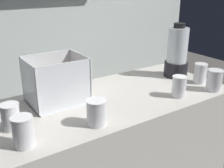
{
  "coord_description": "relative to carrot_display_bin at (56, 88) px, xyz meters",
  "views": [
    {
      "loc": [
        -0.78,
        -1.16,
        1.52
      ],
      "look_at": [
        0.0,
        0.0,
        0.98
      ],
      "focal_mm": 43.36,
      "sensor_mm": 36.0,
      "label": 1
    }
  ],
  "objects": [
    {
      "name": "back_wall_unit",
      "position": [
        0.28,
        0.65,
        0.28
      ],
      "size": [
        2.6,
        0.24,
        2.5
      ],
      "color": "silver",
      "rests_on": "ground_plane"
    },
    {
      "name": "juice_cup_carrot_left",
      "position": [
        -0.28,
        -0.32,
        -0.02
      ],
      "size": [
        0.09,
        0.09,
        0.13
      ],
      "color": "white",
      "rests_on": "counter"
    },
    {
      "name": "juice_cup_pomegranate_right",
      "position": [
        0.6,
        -0.32,
        -0.02
      ],
      "size": [
        0.08,
        0.08,
        0.12
      ],
      "color": "white",
      "rests_on": "counter"
    },
    {
      "name": "juice_cup_orange_middle",
      "position": [
        0.05,
        -0.34,
        -0.02
      ],
      "size": [
        0.09,
        0.09,
        0.12
      ],
      "color": "white",
      "rests_on": "counter"
    },
    {
      "name": "carrot_display_bin",
      "position": [
        0.0,
        0.0,
        0.0
      ],
      "size": [
        0.29,
        0.25,
        0.25
      ],
      "color": "white",
      "rests_on": "counter"
    },
    {
      "name": "juice_cup_pomegranate_far_right",
      "position": [
        0.84,
        -0.37,
        -0.02
      ],
      "size": [
        0.09,
        0.09,
        0.13
      ],
      "color": "white",
      "rests_on": "counter"
    },
    {
      "name": "juice_cup_mango_far_left",
      "position": [
        -0.28,
        -0.16,
        -0.03
      ],
      "size": [
        0.08,
        0.08,
        0.12
      ],
      "color": "white",
      "rests_on": "counter"
    },
    {
      "name": "juice_cup_carrot_rightmost",
      "position": [
        0.87,
        -0.24,
        -0.02
      ],
      "size": [
        0.08,
        0.08,
        0.13
      ],
      "color": "white",
      "rests_on": "counter"
    },
    {
      "name": "counter",
      "position": [
        0.28,
        -0.12,
        -0.53
      ],
      "size": [
        1.4,
        0.64,
        0.9
      ],
      "primitive_type": "cube",
      "color": "beige",
      "rests_on": "ground_plane"
    },
    {
      "name": "blender_pitcher",
      "position": [
        0.85,
        -0.06,
        0.08
      ],
      "size": [
        0.16,
        0.16,
        0.36
      ],
      "color": "black",
      "rests_on": "counter"
    }
  ]
}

